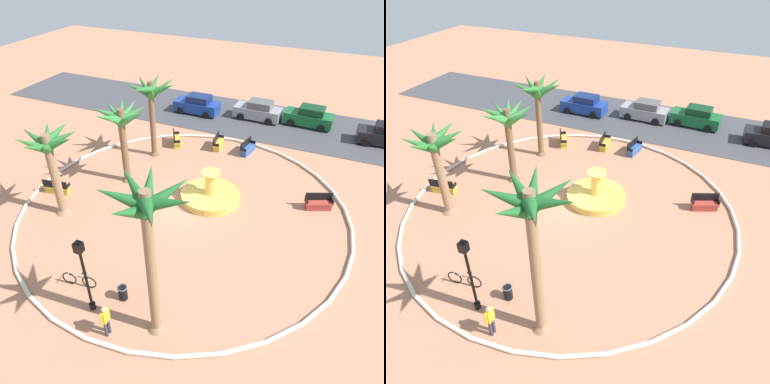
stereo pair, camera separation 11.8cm
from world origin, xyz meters
TOP-DOWN VIEW (x-y plane):
  - ground_plane at (0.00, 0.00)m, footprint 80.00×80.00m
  - plaza_curb at (0.00, 0.00)m, footprint 19.17×19.17m
  - street_asphalt at (0.00, 13.99)m, footprint 48.00×8.00m
  - fountain at (1.06, 1.50)m, footprint 3.59×3.59m
  - palm_tree_near_fountain at (-6.33, -3.13)m, footprint 3.38×3.37m
  - palm_tree_by_curb at (2.36, -7.84)m, footprint 3.30×3.21m
  - palm_tree_mid_plaza at (-4.71, 1.33)m, footprint 3.45×3.46m
  - palm_tree_far_side at (-4.72, 5.07)m, footprint 3.51×3.76m
  - bench_east at (-7.95, -1.72)m, footprint 1.67×0.82m
  - bench_west at (1.46, 8.04)m, footprint 0.78×1.66m
  - bench_north at (-0.81, 7.92)m, footprint 0.65×1.64m
  - bench_southeast at (-3.94, 7.16)m, footprint 1.21×1.64m
  - bench_southwest at (7.27, 3.20)m, footprint 1.67×1.10m
  - lamppost at (-0.67, -8.08)m, footprint 0.32×0.32m
  - trash_bin at (0.27, -7.09)m, footprint 0.46×0.46m
  - bicycle_red_frame at (-1.96, -7.27)m, footprint 1.71×0.47m
  - person_cyclist_helmet at (0.68, -8.87)m, footprint 0.22×0.53m
  - parked_car_leftmost at (-4.85, 13.39)m, footprint 4.02×1.95m
  - parked_car_second at (0.50, 14.28)m, footprint 4.05×2.01m
  - parked_car_third at (4.77, 14.73)m, footprint 4.08×2.07m

SIDE VIEW (x-z plane):
  - ground_plane at x=0.00m, z-range 0.00..0.00m
  - street_asphalt at x=0.00m, z-range 0.00..0.03m
  - plaza_curb at x=0.00m, z-range 0.00..0.20m
  - fountain at x=1.06m, z-range -0.70..1.29m
  - bench_east at x=-7.95m, z-range -0.15..0.85m
  - bench_west at x=1.46m, z-range -0.15..0.85m
  - bench_north at x=-0.81m, z-range -0.15..0.85m
  - bench_southeast at x=-3.94m, z-range -0.15..0.85m
  - bench_southwest at x=7.27m, z-range -0.15..0.85m
  - bicycle_red_frame at x=-1.96m, z-range -0.09..0.86m
  - trash_bin at x=0.27m, z-range 0.02..0.75m
  - parked_car_leftmost at x=-4.85m, z-range -0.05..1.61m
  - parked_car_second at x=0.50m, z-range -0.05..1.61m
  - parked_car_third at x=4.77m, z-range -0.05..1.61m
  - person_cyclist_helmet at x=0.68m, z-range 0.10..1.74m
  - lamppost at x=-0.67m, z-range 0.34..4.35m
  - palm_tree_near_fountain at x=-6.33m, z-range 1.27..6.57m
  - palm_tree_mid_plaza at x=-4.71m, z-range 1.43..6.67m
  - palm_tree_far_side at x=-4.72m, z-range 1.52..7.23m
  - palm_tree_by_curb at x=2.36m, z-range 1.96..9.21m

